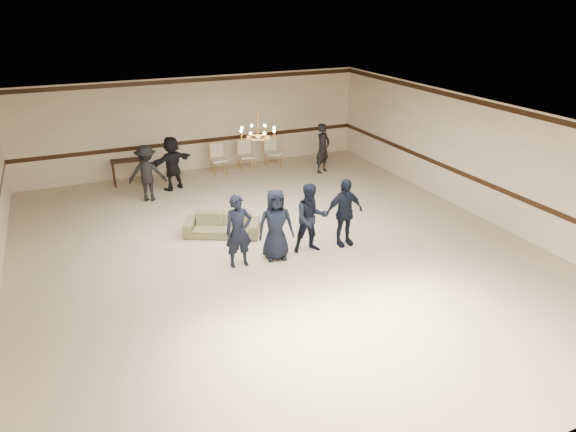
# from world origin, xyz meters

# --- Properties ---
(room) EXTENTS (12.01, 14.01, 3.21)m
(room) POSITION_xyz_m (0.00, 0.00, 1.60)
(room) COLOR beige
(room) RESTS_ON ground
(chair_rail) EXTENTS (12.00, 0.02, 0.14)m
(chair_rail) POSITION_xyz_m (0.00, 6.99, 1.00)
(chair_rail) COLOR black
(chair_rail) RESTS_ON wall_back
(crown_molding) EXTENTS (12.00, 0.02, 0.14)m
(crown_molding) POSITION_xyz_m (0.00, 6.99, 3.08)
(crown_molding) COLOR black
(crown_molding) RESTS_ON wall_back
(chandelier) EXTENTS (0.94, 0.94, 0.89)m
(chandelier) POSITION_xyz_m (0.00, 1.00, 2.88)
(chandelier) COLOR #BB883C
(chandelier) RESTS_ON ceiling
(boy_a) EXTENTS (0.63, 0.42, 1.70)m
(boy_a) POSITION_xyz_m (-1.04, -0.39, 0.85)
(boy_a) COLOR black
(boy_a) RESTS_ON floor
(boy_b) EXTENTS (0.91, 0.68, 1.70)m
(boy_b) POSITION_xyz_m (-0.14, -0.39, 0.85)
(boy_b) COLOR black
(boy_b) RESTS_ON floor
(boy_c) EXTENTS (0.91, 0.76, 1.70)m
(boy_c) POSITION_xyz_m (0.76, -0.39, 0.85)
(boy_c) COLOR black
(boy_c) RESTS_ON floor
(boy_d) EXTENTS (1.00, 0.42, 1.70)m
(boy_d) POSITION_xyz_m (1.66, -0.39, 0.85)
(boy_d) COLOR black
(boy_d) RESTS_ON floor
(settee) EXTENTS (2.03, 1.53, 0.55)m
(settee) POSITION_xyz_m (-0.91, 1.35, 0.28)
(settee) COLOR #736F4D
(settee) RESTS_ON floor
(adult_left) EXTENTS (1.23, 0.91, 1.70)m
(adult_left) POSITION_xyz_m (-2.16, 4.61, 0.85)
(adult_left) COLOR black
(adult_left) RESTS_ON floor
(adult_mid) EXTENTS (1.65, 1.07, 1.70)m
(adult_mid) POSITION_xyz_m (-1.26, 5.31, 0.85)
(adult_mid) COLOR black
(adult_mid) RESTS_ON floor
(adult_right) EXTENTS (0.74, 0.64, 1.70)m
(adult_right) POSITION_xyz_m (3.84, 4.91, 0.85)
(adult_right) COLOR black
(adult_right) RESTS_ON floor
(banquet_chair_left) EXTENTS (0.53, 0.53, 1.05)m
(banquet_chair_left) POSITION_xyz_m (0.49, 6.16, 0.52)
(banquet_chair_left) COLOR beige
(banquet_chair_left) RESTS_ON floor
(banquet_chair_mid) EXTENTS (0.54, 0.54, 1.05)m
(banquet_chair_mid) POSITION_xyz_m (1.49, 6.16, 0.52)
(banquet_chair_mid) COLOR beige
(banquet_chair_mid) RESTS_ON floor
(banquet_chair_right) EXTENTS (0.53, 0.53, 1.05)m
(banquet_chair_right) POSITION_xyz_m (2.49, 6.16, 0.52)
(banquet_chair_right) COLOR beige
(banquet_chair_right) RESTS_ON floor
(console_table) EXTENTS (1.01, 0.47, 0.83)m
(console_table) POSITION_xyz_m (-2.51, 6.36, 0.42)
(console_table) COLOR black
(console_table) RESTS_ON floor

